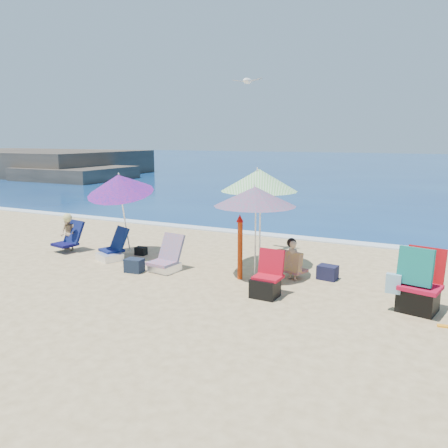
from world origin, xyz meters
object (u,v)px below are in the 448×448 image
at_px(furled_umbrella, 240,244).
at_px(chair_navy, 112,251).
at_px(umbrella_striped, 259,180).
at_px(camp_chair_right, 418,288).
at_px(umbrella_turquoise, 255,196).
at_px(umbrella_blue, 119,184).
at_px(person_center, 292,260).
at_px(camp_chair_left, 266,283).
at_px(chair_rainbow, 166,261).
at_px(seagull, 247,81).
at_px(person_left, 68,233).

xyz_separation_m(furled_umbrella, chair_navy, (-3.53, 0.13, -0.58)).
distance_m(umbrella_striped, furled_umbrella, 1.64).
bearing_deg(chair_navy, camp_chair_right, -3.89).
distance_m(umbrella_turquoise, umbrella_striped, 0.85).
relative_size(umbrella_blue, person_center, 2.63).
bearing_deg(umbrella_blue, camp_chair_left, -15.20).
height_order(umbrella_striped, furled_umbrella, umbrella_striped).
xyz_separation_m(chair_rainbow, camp_chair_right, (5.28, -0.20, 0.21)).
height_order(umbrella_blue, camp_chair_right, umbrella_blue).
height_order(person_center, seagull, seagull).
distance_m(umbrella_turquoise, person_center, 1.57).
height_order(furled_umbrella, chair_rainbow, furled_umbrella).
distance_m(umbrella_striped, seagull, 2.61).
bearing_deg(furled_umbrella, umbrella_blue, 173.09).
distance_m(camp_chair_left, seagull, 5.20).
height_order(camp_chair_left, camp_chair_right, camp_chair_right).
relative_size(camp_chair_left, camp_chair_right, 0.75).
height_order(chair_navy, camp_chair_left, camp_chair_left).
xyz_separation_m(chair_navy, camp_chair_left, (4.42, -0.90, 0.06)).
relative_size(chair_navy, chair_rainbow, 1.15).
height_order(umbrella_striped, person_left, umbrella_striped).
height_order(umbrella_blue, furled_umbrella, umbrella_blue).
relative_size(umbrella_striped, chair_navy, 2.46).
bearing_deg(umbrella_striped, seagull, 126.71).
bearing_deg(person_left, seagull, 21.68).
relative_size(chair_rainbow, person_center, 0.95).
distance_m(furled_umbrella, person_center, 1.17).
height_order(chair_rainbow, person_center, person_center).
distance_m(umbrella_blue, chair_rainbow, 2.42).
bearing_deg(chair_navy, chair_rainbow, -9.00).
relative_size(chair_rainbow, seagull, 1.04).
relative_size(furled_umbrella, chair_rainbow, 1.74).
bearing_deg(umbrella_turquoise, camp_chair_left, -57.18).
bearing_deg(umbrella_striped, person_left, -171.52).
bearing_deg(umbrella_blue, furled_umbrella, -6.91).
relative_size(umbrella_turquoise, furled_umbrella, 1.62).
distance_m(camp_chair_left, person_left, 6.11).
height_order(umbrella_striped, chair_rainbow, umbrella_striped).
bearing_deg(umbrella_striped, person_center, -29.13).
height_order(camp_chair_right, seagull, seagull).
height_order(umbrella_blue, camp_chair_left, umbrella_blue).
height_order(furled_umbrella, person_center, furled_umbrella).
relative_size(furled_umbrella, camp_chair_right, 1.21).
bearing_deg(chair_rainbow, camp_chair_left, -13.05).
distance_m(furled_umbrella, seagull, 4.16).
bearing_deg(camp_chair_left, person_left, 170.02).
bearing_deg(camp_chair_left, seagull, 120.09).
distance_m(umbrella_striped, chair_navy, 4.08).
xyz_separation_m(umbrella_turquoise, camp_chair_left, (0.68, -1.05, -1.50)).
distance_m(umbrella_blue, camp_chair_left, 4.77).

